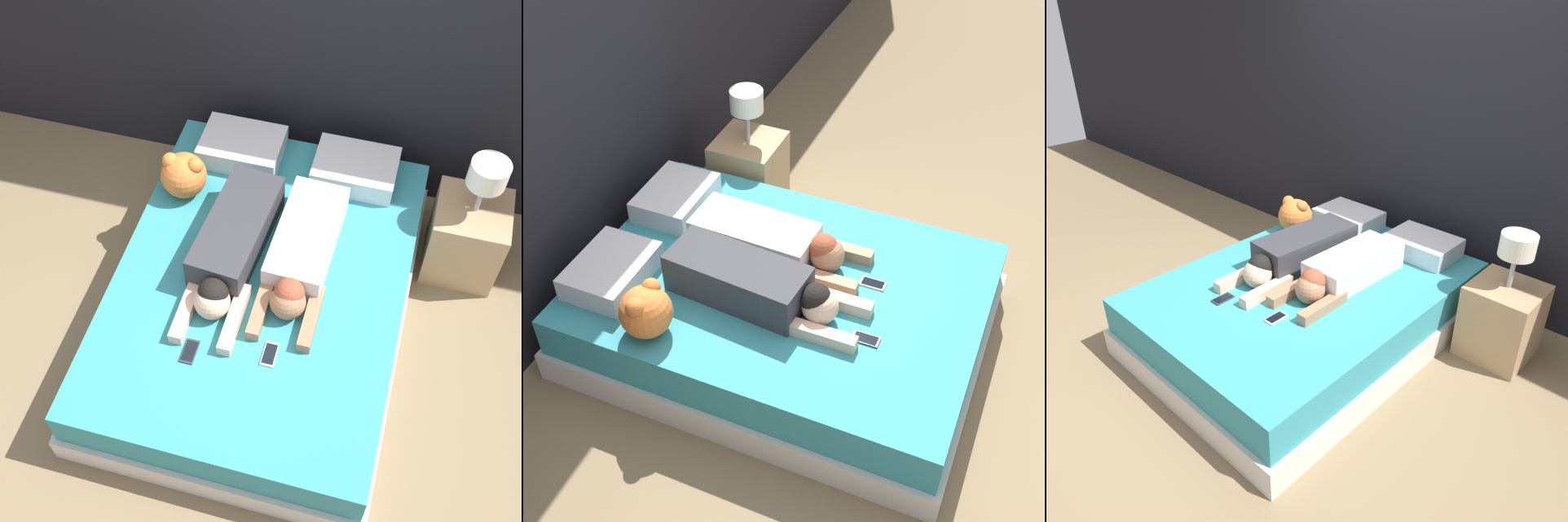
{
  "view_description": "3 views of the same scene",
  "coord_description": "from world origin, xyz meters",
  "views": [
    {
      "loc": [
        0.59,
        -2.17,
        3.68
      ],
      "look_at": [
        0.0,
        0.0,
        0.58
      ],
      "focal_mm": 50.0,
      "sensor_mm": 36.0,
      "label": 1
    },
    {
      "loc": [
        -2.62,
        -1.11,
        3.14
      ],
      "look_at": [
        0.0,
        0.0,
        0.58
      ],
      "focal_mm": 50.0,
      "sensor_mm": 36.0,
      "label": 2
    },
    {
      "loc": [
        2.03,
        -2.13,
        2.22
      ],
      "look_at": [
        0.0,
        0.0,
        0.58
      ],
      "focal_mm": 35.0,
      "sensor_mm": 36.0,
      "label": 3
    }
  ],
  "objects": [
    {
      "name": "bed",
      "position": [
        0.0,
        0.0,
        0.21
      ],
      "size": [
        1.62,
        2.2,
        0.43
      ],
      "color": "beige",
      "rests_on": "ground_plane"
    },
    {
      "name": "cell_phone_left",
      "position": [
        -0.23,
        -0.54,
        0.44
      ],
      "size": [
        0.07,
        0.14,
        0.01
      ],
      "color": "#2D2D33",
      "rests_on": "bed"
    },
    {
      "name": "pillow_head_left",
      "position": [
        -0.35,
        0.86,
        0.5
      ],
      "size": [
        0.49,
        0.36,
        0.14
      ],
      "color": "silver",
      "rests_on": "bed"
    },
    {
      "name": "nightstand",
      "position": [
        1.07,
        0.72,
        0.3
      ],
      "size": [
        0.43,
        0.43,
        0.89
      ],
      "color": "tan",
      "rests_on": "ground_plane"
    },
    {
      "name": "pillow_head_right",
      "position": [
        0.35,
        0.86,
        0.5
      ],
      "size": [
        0.49,
        0.36,
        0.14
      ],
      "color": "silver",
      "rests_on": "bed"
    },
    {
      "name": "person_right",
      "position": [
        0.19,
        0.14,
        0.52
      ],
      "size": [
        0.34,
        1.01,
        0.22
      ],
      "color": "silver",
      "rests_on": "bed"
    },
    {
      "name": "ground_plane",
      "position": [
        0.0,
        0.0,
        0.0
      ],
      "size": [
        12.0,
        12.0,
        0.0
      ],
      "primitive_type": "plane",
      "color": "#7F6B4C"
    },
    {
      "name": "wall_back",
      "position": [
        0.0,
        1.25,
        1.3
      ],
      "size": [
        12.0,
        0.06,
        2.6
      ],
      "color": "black",
      "rests_on": "ground_plane"
    },
    {
      "name": "cell_phone_right",
      "position": [
        0.17,
        -0.45,
        0.44
      ],
      "size": [
        0.07,
        0.14,
        0.01
      ],
      "color": "silver",
      "rests_on": "bed"
    },
    {
      "name": "person_left",
      "position": [
        -0.19,
        0.08,
        0.54
      ],
      "size": [
        0.37,
        1.08,
        0.23
      ],
      "color": "#333338",
      "rests_on": "bed"
    },
    {
      "name": "plush_toy",
      "position": [
        -0.6,
        0.49,
        0.57
      ],
      "size": [
        0.27,
        0.27,
        0.28
      ],
      "color": "orange",
      "rests_on": "bed"
    }
  ]
}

